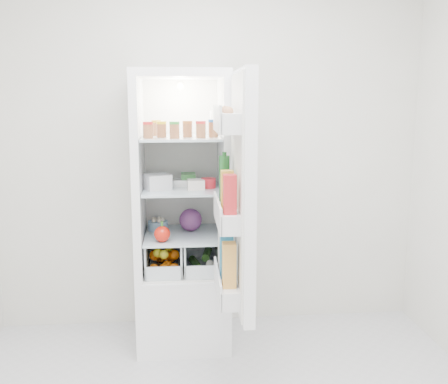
{
  "coord_description": "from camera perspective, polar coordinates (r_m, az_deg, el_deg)",
  "views": [
    {
      "loc": [
        -0.21,
        -2.01,
        1.61
      ],
      "look_at": [
        0.05,
        0.95,
        1.07
      ],
      "focal_mm": 40.0,
      "sensor_mm": 36.0,
      "label": 1
    }
  ],
  "objects": [
    {
      "name": "crisper_right",
      "position": [
        3.35,
        -2.61,
        -7.02
      ],
      "size": [
        0.23,
        0.46,
        0.22
      ],
      "primitive_type": null,
      "color": "silver",
      "rests_on": "refrigerator"
    },
    {
      "name": "crisper_left",
      "position": [
        3.35,
        -6.83,
        -7.09
      ],
      "size": [
        0.23,
        0.46,
        0.22
      ],
      "primitive_type": null,
      "color": "silver",
      "rests_on": "refrigerator"
    },
    {
      "name": "refrigerator",
      "position": [
        3.39,
        -4.74,
        -5.85
      ],
      "size": [
        0.6,
        0.6,
        1.8
      ],
      "color": "white",
      "rests_on": "ground"
    },
    {
      "name": "shelf_mid",
      "position": [
        3.24,
        -4.83,
        0.38
      ],
      "size": [
        0.49,
        0.53,
        0.02
      ],
      "primitive_type": "cube",
      "color": "silver",
      "rests_on": "refrigerator"
    },
    {
      "name": "shelf_low",
      "position": [
        3.31,
        -4.75,
        -4.91
      ],
      "size": [
        0.49,
        0.53,
        0.01
      ],
      "primitive_type": "cube",
      "color": "silver",
      "rests_on": "refrigerator"
    },
    {
      "name": "squeeze_bottle",
      "position": [
        3.32,
        -1.23,
        7.9
      ],
      "size": [
        0.05,
        0.05,
        0.16
      ],
      "primitive_type": "cylinder",
      "rotation": [
        0.0,
        0.0,
        -0.03
      ],
      "color": "white",
      "rests_on": "shelf_top"
    },
    {
      "name": "tub_green",
      "position": [
        3.35,
        -4.1,
        1.5
      ],
      "size": [
        0.09,
        0.13,
        0.08
      ],
      "primitive_type": "cube",
      "rotation": [
        0.0,
        0.0,
        0.0
      ],
      "color": "#439445",
      "rests_on": "shelf_mid"
    },
    {
      "name": "tin_red",
      "position": [
        3.22,
        -1.8,
        1.04
      ],
      "size": [
        0.11,
        0.11,
        0.06
      ],
      "primitive_type": "cylinder",
      "rotation": [
        0.0,
        0.0,
        0.13
      ],
      "color": "red",
      "rests_on": "shelf_mid"
    },
    {
      "name": "condiment_jars",
      "position": [
        3.12,
        -5.35,
        7.0
      ],
      "size": [
        0.46,
        0.32,
        0.08
      ],
      "color": "#B21919",
      "rests_on": "shelf_top"
    },
    {
      "name": "tub_cream",
      "position": [
        3.17,
        -3.24,
        0.86
      ],
      "size": [
        0.11,
        0.11,
        0.06
      ],
      "primitive_type": "cube",
      "rotation": [
        0.0,
        0.0,
        0.05
      ],
      "color": "white",
      "rests_on": "shelf_mid"
    },
    {
      "name": "mushroom_bowl",
      "position": [
        3.41,
        -7.55,
        -3.83
      ],
      "size": [
        0.17,
        0.17,
        0.06
      ],
      "primitive_type": "cylinder",
      "rotation": [
        0.0,
        0.0,
        -0.37
      ],
      "color": "#8DB3D2",
      "rests_on": "shelf_low"
    },
    {
      "name": "room_walls",
      "position": [
        2.02,
        0.94,
        9.8
      ],
      "size": [
        3.02,
        3.02,
        2.61
      ],
      "color": "beige",
      "rests_on": "ground"
    },
    {
      "name": "foil_tray",
      "position": [
        3.33,
        -5.45,
        1.11
      ],
      "size": [
        0.17,
        0.13,
        0.04
      ],
      "primitive_type": "cube",
      "rotation": [
        0.0,
        0.0,
        -0.05
      ],
      "color": "silver",
      "rests_on": "shelf_mid"
    },
    {
      "name": "shelf_top",
      "position": [
        3.2,
        -4.92,
        6.2
      ],
      "size": [
        0.49,
        0.53,
        0.02
      ],
      "primitive_type": "cube",
      "color": "silver",
      "rests_on": "refrigerator"
    },
    {
      "name": "red_cabbage",
      "position": [
        3.36,
        -3.84,
        -3.19
      ],
      "size": [
        0.15,
        0.15,
        0.15
      ],
      "primitive_type": "sphere",
      "color": "#5A1F52",
      "rests_on": "shelf_low"
    },
    {
      "name": "bell_pepper",
      "position": [
        3.13,
        -7.08,
        -4.79
      ],
      "size": [
        0.1,
        0.1,
        0.1
      ],
      "primitive_type": "sphere",
      "color": "red",
      "rests_on": "shelf_low"
    },
    {
      "name": "fridge_door",
      "position": [
        2.69,
        1.61,
        -0.74
      ],
      "size": [
        0.17,
        0.6,
        1.3
      ],
      "rotation": [
        0.0,
        0.0,
        1.56
      ],
      "color": "white",
      "rests_on": "refrigerator"
    },
    {
      "name": "veg_pile",
      "position": [
        3.36,
        -2.51,
        -7.79
      ],
      "size": [
        0.16,
        0.3,
        0.1
      ],
      "color": "#204617",
      "rests_on": "refrigerator"
    },
    {
      "name": "tub_white",
      "position": [
        3.19,
        -7.65,
        1.16
      ],
      "size": [
        0.19,
        0.19,
        0.1
      ],
      "primitive_type": "cube",
      "rotation": [
        0.0,
        0.0,
        0.38
      ],
      "color": "silver",
      "rests_on": "shelf_mid"
    },
    {
      "name": "citrus_pile",
      "position": [
        3.34,
        -6.79,
        -7.68
      ],
      "size": [
        0.2,
        0.31,
        0.16
      ],
      "color": "orange",
      "rests_on": "refrigerator"
    }
  ]
}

